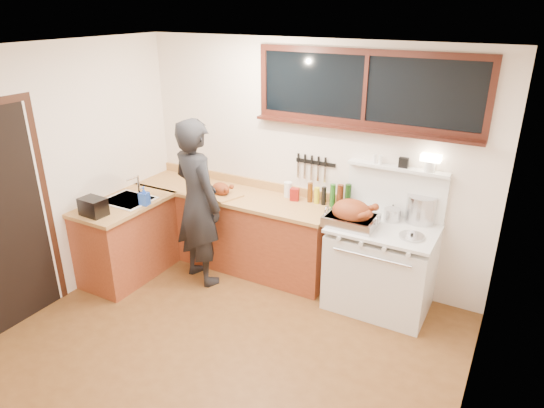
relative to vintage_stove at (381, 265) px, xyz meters
The scene contains 20 objects.
ground_plane 1.79m from the vintage_stove, 125.36° to the right, with size 4.00×3.50×0.02m, color brown.
room_shell 2.10m from the vintage_stove, 125.36° to the right, with size 4.10×3.60×2.65m.
counter_back 1.80m from the vintage_stove, behind, with size 2.44×0.64×1.00m.
counter_left 2.81m from the vintage_stove, 163.78° to the right, with size 0.64×1.09×0.90m.
sink_unit 2.80m from the vintage_stove, 165.18° to the right, with size 0.50×0.45×0.37m.
vintage_stove is the anchor object (origin of this frame).
back_window 1.67m from the vintage_stove, 142.47° to the left, with size 2.32×0.13×0.77m.
left_doorway 3.63m from the vintage_stove, 146.76° to the right, with size 0.02×1.04×2.17m.
knife_strip 1.29m from the vintage_stove, 160.77° to the left, with size 0.46×0.03×0.28m.
man 2.03m from the vintage_stove, 166.80° to the right, with size 0.79×0.65×1.85m.
soap_bottle 2.59m from the vintage_stove, 163.57° to the right, with size 0.11×0.11×0.21m.
toaster 2.99m from the vintage_stove, 156.54° to the right, with size 0.27×0.19×0.18m.
cutting_board 1.94m from the vintage_stove, behind, with size 0.52×0.45×0.14m.
roast_turkey 0.63m from the vintage_stove, 157.08° to the right, with size 0.54×0.38×0.26m.
stockpot 0.69m from the vintage_stove, 46.27° to the left, with size 0.34×0.34×0.28m.
saucepan 0.52m from the vintage_stove, 83.91° to the left, with size 0.20×0.30×0.12m.
pot_lid 0.54m from the vintage_stove, 22.19° to the right, with size 0.29×0.29×0.04m.
coffee_tin 1.20m from the vintage_stove, behind, with size 0.11×0.09×0.14m.
pitcher 1.31m from the vintage_stove, 168.72° to the left, with size 0.12×0.12×0.17m.
bottle_cluster 0.89m from the vintage_stove, 161.52° to the left, with size 0.49×0.07×0.28m.
Camera 1 is at (2.10, -2.87, 2.92)m, focal length 32.00 mm.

